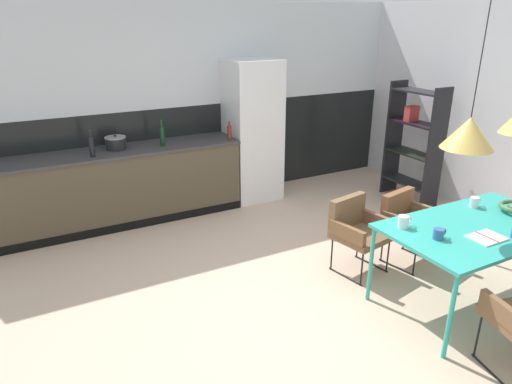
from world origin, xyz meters
name	(u,v)px	position (x,y,z in m)	size (l,w,h in m)	color
ground_plane	(316,301)	(0.00, 0.00, 0.00)	(8.26, 8.26, 0.00)	#CBAE94
back_wall_splashback_dark	(196,152)	(0.00, 2.93, 0.65)	(6.36, 0.12, 1.30)	black
back_wall_panel_upper	(192,54)	(0.00, 2.93, 1.95)	(6.36, 0.12, 1.30)	silver
kitchen_counter	(102,189)	(-1.35, 2.57, 0.46)	(3.40, 0.63, 0.92)	brown
refrigerator_column	(253,131)	(0.69, 2.57, 0.94)	(0.67, 0.60, 1.89)	silver
dining_table	(478,230)	(1.19, -0.62, 0.71)	(1.60, 0.94, 0.75)	teal
armchair_head_of_table	(407,217)	(1.24, 0.21, 0.48)	(0.56, 0.55, 0.73)	brown
armchair_corner_seat	(356,225)	(0.67, 0.32, 0.48)	(0.56, 0.55, 0.74)	brown
open_book	(486,238)	(1.04, -0.80, 0.76)	(0.27, 0.21, 0.02)	white
mug_tall_blue	(404,222)	(0.60, -0.34, 0.80)	(0.14, 0.09, 0.10)	white
mug_white_ceramic	(439,234)	(0.69, -0.63, 0.79)	(0.13, 0.08, 0.09)	#335B93
mug_short_terracotta	(475,202)	(1.49, -0.33, 0.80)	(0.13, 0.08, 0.10)	white
cooking_pot	(116,143)	(-1.12, 2.62, 0.99)	(0.25, 0.25, 0.17)	black
bottle_vinegar_dark	(230,133)	(0.25, 2.37, 1.02)	(0.06, 0.06, 0.24)	maroon
bottle_wine_green	(162,136)	(-0.59, 2.49, 1.05)	(0.06, 0.06, 0.32)	#0F3319
bottle_spice_small	(92,146)	(-1.42, 2.42, 1.04)	(0.06, 0.06, 0.30)	black
open_shelf_unit	(414,140)	(2.55, 1.46, 0.85)	(0.30, 0.78, 1.59)	black
pendant_lamp_over_table_near	(469,133)	(0.87, -0.61, 1.58)	(0.39, 0.39, 1.09)	black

